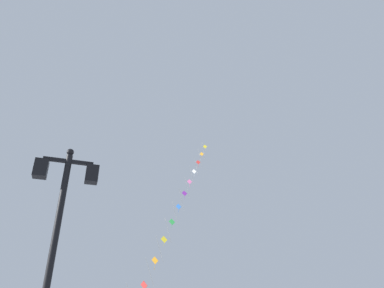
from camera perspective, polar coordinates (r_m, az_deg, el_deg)
name	(u,v)px	position (r m, az deg, el deg)	size (l,w,h in m)	color
twin_lantern_lamp_post	(60,212)	(7.68, -21.79, -10.79)	(1.36, 0.28, 4.79)	black
kite_train	(182,199)	(29.33, -1.72, -9.40)	(10.38, 13.50, 18.82)	brown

